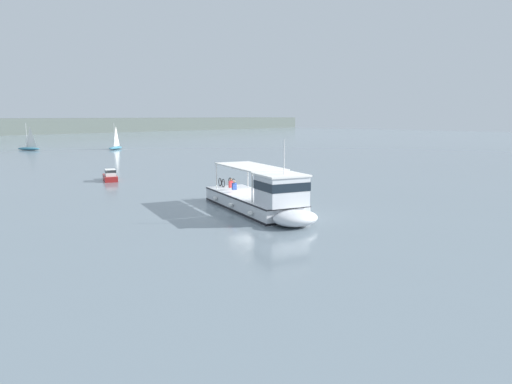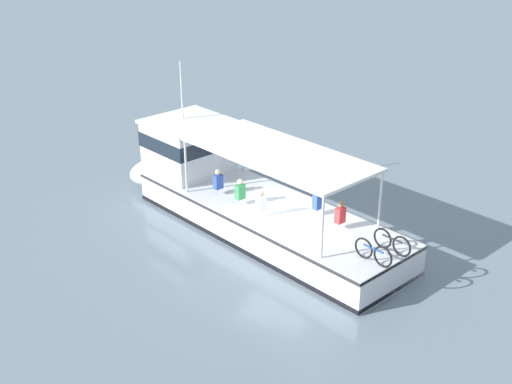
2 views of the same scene
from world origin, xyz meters
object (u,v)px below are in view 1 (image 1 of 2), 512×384
(ferry_main, at_px, (262,199))
(sailboat_far_right, at_px, (29,147))
(motorboat_mid_channel, at_px, (110,176))
(sailboat_far_left, at_px, (116,147))

(ferry_main, distance_m, sailboat_far_right, 78.24)
(motorboat_mid_channel, distance_m, sailboat_far_right, 54.83)
(sailboat_far_left, xyz_separation_m, sailboat_far_right, (-13.20, 10.39, 0.00))
(sailboat_far_right, bearing_deg, sailboat_far_left, -38.19)
(sailboat_far_left, bearing_deg, sailboat_far_right, 141.81)
(sailboat_far_left, xyz_separation_m, motorboat_mid_channel, (-26.43, -42.83, 0.00))
(motorboat_mid_channel, height_order, sailboat_far_right, sailboat_far_right)
(motorboat_mid_channel, relative_size, sailboat_far_right, 0.70)
(ferry_main, height_order, sailboat_far_left, sailboat_far_left)
(ferry_main, relative_size, motorboat_mid_channel, 3.41)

